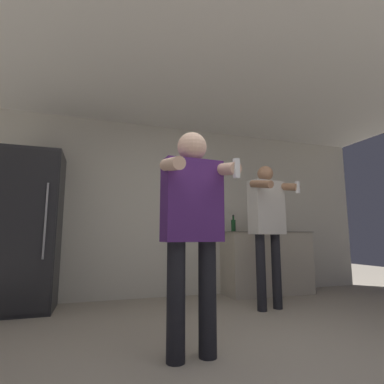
# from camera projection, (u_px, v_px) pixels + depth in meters

# --- Properties ---
(wall_back) EXTENTS (7.00, 0.06, 2.55)m
(wall_back) POSITION_uv_depth(u_px,v_px,m) (162.00, 209.00, 4.50)
(wall_back) COLOR beige
(wall_back) RESTS_ON ground_plane
(ceiling_slab) EXTENTS (7.00, 3.30, 0.05)m
(ceiling_slab) POSITION_uv_depth(u_px,v_px,m) (191.00, 82.00, 3.35)
(ceiling_slab) COLOR silver
(ceiling_slab) RESTS_ON wall_back
(refrigerator) EXTENTS (0.64, 0.70, 1.89)m
(refrigerator) POSITION_uv_depth(u_px,v_px,m) (30.00, 230.00, 3.59)
(refrigerator) COLOR #262628
(refrigerator) RESTS_ON ground_plane
(counter) EXTENTS (1.36, 0.55, 0.94)m
(counter) POSITION_uv_depth(u_px,v_px,m) (267.00, 262.00, 4.60)
(counter) COLOR #BCB29E
(counter) RESTS_ON ground_plane
(bottle_amber_bourbon) EXTENTS (0.09, 0.09, 0.29)m
(bottle_amber_bourbon) POSITION_uv_depth(u_px,v_px,m) (279.00, 225.00, 4.74)
(bottle_amber_bourbon) COLOR #563314
(bottle_amber_bourbon) RESTS_ON counter
(bottle_short_whiskey) EXTENTS (0.07, 0.07, 0.25)m
(bottle_short_whiskey) POSITION_uv_depth(u_px,v_px,m) (233.00, 225.00, 4.49)
(bottle_short_whiskey) COLOR #194723
(bottle_short_whiskey) RESTS_ON counter
(bottle_clear_vodka) EXTENTS (0.07, 0.07, 0.27)m
(bottle_clear_vodka) POSITION_uv_depth(u_px,v_px,m) (258.00, 225.00, 4.62)
(bottle_clear_vodka) COLOR black
(bottle_clear_vodka) RESTS_ON counter
(bottle_red_label) EXTENTS (0.09, 0.09, 0.24)m
(bottle_red_label) POSITION_uv_depth(u_px,v_px,m) (273.00, 226.00, 4.70)
(bottle_red_label) COLOR maroon
(bottle_red_label) RESTS_ON counter
(person_woman_foreground) EXTENTS (0.54, 0.45, 1.67)m
(person_woman_foreground) POSITION_uv_depth(u_px,v_px,m) (192.00, 220.00, 2.24)
(person_woman_foreground) COLOR black
(person_woman_foreground) RESTS_ON ground_plane
(person_man_side) EXTENTS (0.56, 0.50, 1.75)m
(person_man_side) POSITION_uv_depth(u_px,v_px,m) (267.00, 218.00, 3.70)
(person_man_side) COLOR black
(person_man_side) RESTS_ON ground_plane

